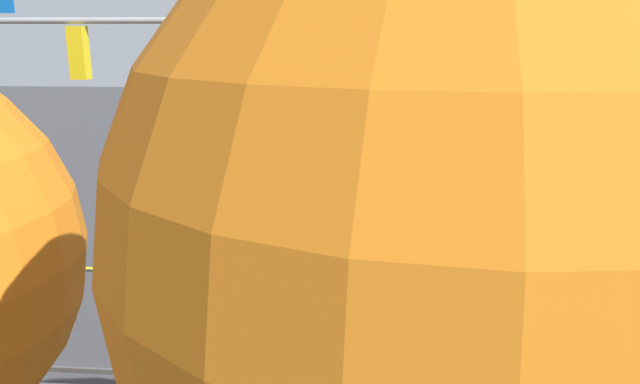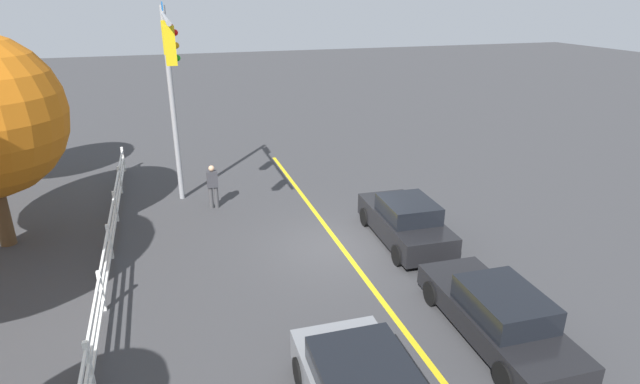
# 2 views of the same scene
# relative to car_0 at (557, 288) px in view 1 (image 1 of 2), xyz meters

# --- Properties ---
(ground_plane) EXTENTS (120.00, 120.00, 0.00)m
(ground_plane) POSITION_rel_car_0_xyz_m (7.08, -2.01, -0.67)
(ground_plane) COLOR #38383A
(lane_center_stripe) EXTENTS (28.00, 0.16, 0.01)m
(lane_center_stripe) POSITION_rel_car_0_xyz_m (3.08, -2.01, -0.67)
(lane_center_stripe) COLOR gold
(lane_center_stripe) RESTS_ON ground_plane
(signal_assembly) EXTENTS (6.68, 0.38, 7.38)m
(signal_assembly) POSITION_rel_car_0_xyz_m (10.97, 2.64, 4.48)
(signal_assembly) COLOR gray
(signal_assembly) RESTS_ON ground_plane
(car_0) EXTENTS (4.36, 2.07, 1.37)m
(car_0) POSITION_rel_car_0_xyz_m (0.00, 0.00, 0.00)
(car_0) COLOR slate
(car_0) RESTS_ON ground_plane
(car_1) EXTENTS (4.80, 1.95, 1.35)m
(car_1) POSITION_rel_car_0_xyz_m (1.58, -3.94, -0.03)
(car_1) COLOR black
(car_1) RESTS_ON ground_plane
(car_2) EXTENTS (4.33, 1.98, 1.50)m
(car_2) POSITION_rel_car_0_xyz_m (6.81, -4.13, 0.04)
(car_2) COLOR black
(car_2) RESTS_ON ground_plane
(pedestrian) EXTENTS (0.28, 0.41, 1.69)m
(pedestrian) POSITION_rel_car_0_xyz_m (11.53, 1.53, 0.26)
(pedestrian) COLOR #3F3F42
(pedestrian) RESTS_ON ground_plane
(tree_0) EXTENTS (4.85, 4.85, 7.75)m
(tree_0) POSITION_rel_car_0_xyz_m (4.14, 10.00, 4.64)
(tree_0) COLOR brown
(tree_0) RESTS_ON ground_plane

